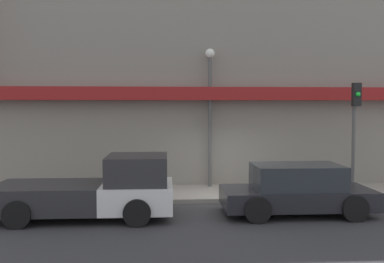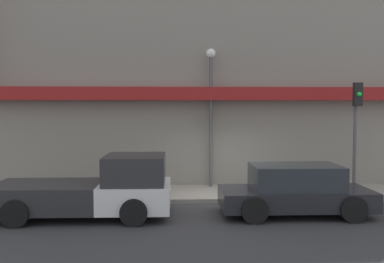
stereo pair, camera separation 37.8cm
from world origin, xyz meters
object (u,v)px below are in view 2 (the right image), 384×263
Objects in this scene: fire_hydrant at (145,186)px; street_lamp at (211,100)px; pickup_truck at (96,190)px; traffic_light at (356,119)px; parked_car at (295,190)px.

street_lamp is at bearing 33.88° from fire_hydrant.
pickup_truck is 2.65m from fire_hydrant.
street_lamp is at bearing 158.85° from traffic_light.
traffic_light reaches higher than parked_car.
parked_car reaches higher than fire_hydrant.
pickup_truck is 5.88m from parked_car.
fire_hydrant is 0.17× the size of traffic_light.
parked_car is 1.14× the size of traffic_light.
pickup_truck reaches higher than parked_car.
pickup_truck is at bearing -166.63° from traffic_light.
parked_car is at bearing -0.16° from pickup_truck.
street_lamp is (-2.20, 3.92, 2.74)m from parked_car.
fire_hydrant is at bearing 177.90° from traffic_light.
street_lamp is at bearing 120.81° from parked_car.
traffic_light reaches higher than pickup_truck.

